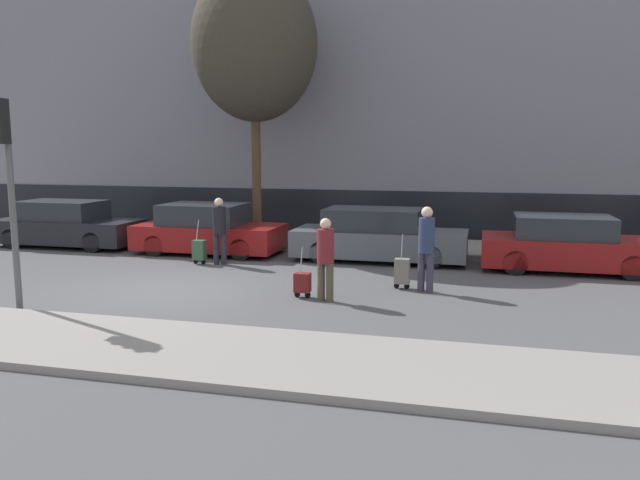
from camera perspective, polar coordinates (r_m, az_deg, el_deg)
name	(u,v)px	position (r m, az deg, el deg)	size (l,w,h in m)	color
ground_plane	(164,290)	(13.92, -14.05, -4.46)	(80.00, 80.00, 0.00)	#4C4C4F
sidewalk_near	(48,338)	(10.88, -23.63, -8.23)	(28.00, 2.50, 0.12)	gray
sidewalk_far	(271,241)	(20.22, -4.53, -0.08)	(28.00, 3.00, 0.12)	gray
building_facade	(299,63)	(23.33, -1.95, 15.85)	(28.00, 2.24, 12.15)	slate
parked_car_0	(66,225)	(20.89, -22.21, 1.26)	(4.56, 1.77, 1.42)	black
parked_car_1	(208,230)	(18.37, -10.19, 0.87)	(4.20, 1.92, 1.44)	maroon
parked_car_2	(378,236)	(16.96, 5.31, 0.32)	(4.65, 1.80, 1.42)	#4C5156
parked_car_3	(567,245)	(16.64, 21.68, -0.45)	(4.20, 1.86, 1.38)	maroon
pedestrian_left	(219,227)	(16.50, -9.19, 1.21)	(0.35, 0.34, 1.76)	#23232D
trolley_left	(199,250)	(16.72, -10.98, -0.91)	(0.34, 0.29, 1.18)	#335138
pedestrian_center	(325,254)	(12.37, 0.50, -1.33)	(0.34, 0.34, 1.67)	#4C4233
trolley_center	(302,283)	(12.78, -1.62, -3.92)	(0.34, 0.29, 1.05)	maroon
pedestrian_right	(426,243)	(13.34, 9.70, -0.31)	(0.34, 0.34, 1.83)	#383347
trolley_right	(402,271)	(13.68, 7.51, -2.84)	(0.34, 0.29, 1.20)	slate
traffic_light	(5,162)	(12.69, -26.86, 6.34)	(0.28, 0.47, 3.91)	#515154
bare_tree_near_crossing	(255,44)	(20.14, -6.00, 17.39)	(3.88, 3.88, 8.46)	#4C3826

